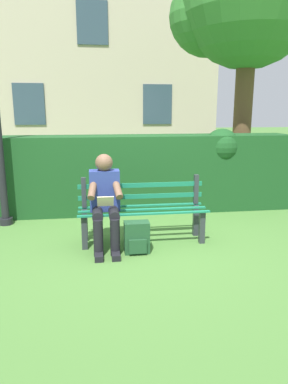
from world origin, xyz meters
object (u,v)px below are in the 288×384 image
(park_bench, at_px, (142,210))
(person_seated, at_px, (105,199))
(tree, at_px, (242,2))
(backpack, at_px, (137,238))

(park_bench, height_order, person_seated, person_seated)
(tree, distance_m, backpack, 5.25)
(park_bench, distance_m, backpack, 0.49)
(park_bench, distance_m, person_seated, 0.56)
(backpack, bearing_deg, person_seated, -33.75)
(park_bench, relative_size, backpack, 4.30)
(tree, bearing_deg, park_bench, 48.82)
(tree, height_order, backpack, tree)
(person_seated, relative_size, backpack, 3.02)
(park_bench, distance_m, tree, 4.81)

